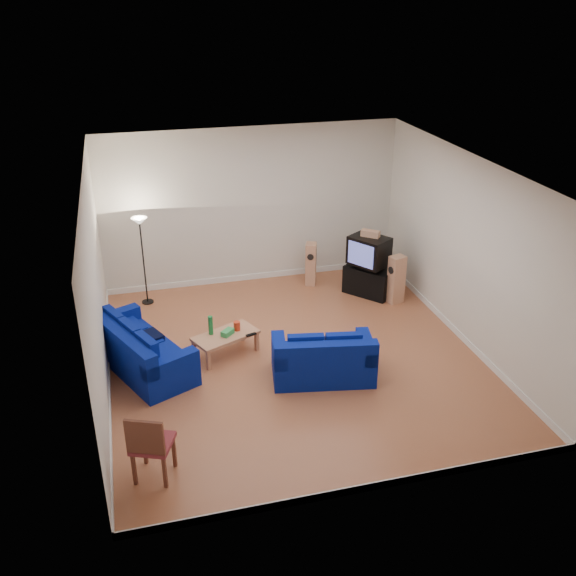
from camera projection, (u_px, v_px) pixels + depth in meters
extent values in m
cube|color=brown|center=(294.00, 357.00, 10.71)|extent=(6.00, 6.50, 0.01)
cube|color=white|center=(295.00, 169.00, 9.33)|extent=(6.00, 6.50, 0.01)
cube|color=silver|center=(252.00, 206.00, 12.85)|extent=(6.00, 0.01, 3.20)
cube|color=silver|center=(372.00, 383.00, 7.19)|extent=(6.00, 0.01, 3.20)
cube|color=silver|center=(96.00, 291.00, 9.32)|extent=(0.01, 6.50, 3.20)
cube|color=silver|center=(467.00, 251.00, 10.72)|extent=(0.01, 6.50, 3.20)
cube|color=white|center=(253.00, 276.00, 13.51)|extent=(6.00, 0.02, 0.12)
cube|color=white|center=(364.00, 488.00, 7.86)|extent=(6.00, 0.02, 0.12)
cube|color=white|center=(109.00, 380.00, 9.99)|extent=(0.02, 6.50, 0.12)
cube|color=white|center=(456.00, 332.00, 11.38)|extent=(0.02, 6.50, 0.12)
cube|color=#09145C|center=(143.00, 356.00, 10.35)|extent=(1.69, 2.28, 0.40)
cube|color=#09145C|center=(120.00, 342.00, 9.98)|extent=(1.06, 1.99, 0.41)
cube|color=#09145C|center=(114.00, 318.00, 10.87)|extent=(0.91, 0.57, 0.23)
cube|color=#09145C|center=(171.00, 364.00, 9.57)|extent=(0.91, 0.57, 0.23)
cube|color=black|center=(149.00, 338.00, 10.31)|extent=(0.50, 0.50, 0.11)
cube|color=#09145C|center=(323.00, 365.00, 10.13)|extent=(1.71, 1.15, 0.39)
cube|color=#09145C|center=(326.00, 355.00, 9.65)|extent=(1.59, 0.49, 0.40)
cube|color=#09145C|center=(279.00, 350.00, 9.95)|extent=(0.36, 0.90, 0.22)
cube|color=#09145C|center=(367.00, 347.00, 10.04)|extent=(0.36, 0.90, 0.22)
cube|color=black|center=(322.00, 345.00, 10.13)|extent=(0.43, 0.43, 0.11)
cube|color=tan|center=(225.00, 336.00, 10.64)|extent=(1.19, 0.92, 0.05)
cube|color=tan|center=(208.00, 361.00, 10.30)|extent=(0.08, 0.08, 0.34)
cube|color=tan|center=(194.00, 350.00, 10.60)|extent=(0.08, 0.08, 0.34)
cube|color=tan|center=(257.00, 342.00, 10.85)|extent=(0.08, 0.08, 0.34)
cube|color=tan|center=(242.00, 332.00, 11.15)|extent=(0.08, 0.08, 0.34)
cylinder|color=#197233|center=(211.00, 325.00, 10.56)|extent=(0.09, 0.09, 0.33)
cube|color=green|center=(228.00, 332.00, 10.59)|extent=(0.25, 0.24, 0.09)
cylinder|color=red|center=(237.00, 326.00, 10.73)|extent=(0.13, 0.13, 0.15)
cube|color=black|center=(251.00, 335.00, 10.60)|extent=(0.19, 0.11, 0.02)
cube|color=black|center=(369.00, 281.00, 12.79)|extent=(1.00, 1.05, 0.57)
cube|color=black|center=(368.00, 265.00, 12.65)|extent=(0.54, 0.56, 0.10)
cube|color=black|center=(369.00, 251.00, 12.45)|extent=(0.84, 0.90, 0.56)
cube|color=#40468D|center=(361.00, 255.00, 12.26)|extent=(0.33, 0.50, 0.45)
cube|color=tan|center=(370.00, 234.00, 12.33)|extent=(0.36, 0.34, 0.13)
cube|color=tan|center=(311.00, 264.00, 13.12)|extent=(0.29, 0.32, 0.90)
cylinder|color=black|center=(310.00, 257.00, 12.91)|extent=(0.13, 0.07, 0.13)
cube|color=tan|center=(396.00, 280.00, 12.36)|extent=(0.33, 0.29, 0.96)
cylinder|color=black|center=(391.00, 270.00, 12.20)|extent=(0.06, 0.14, 0.14)
cylinder|color=black|center=(148.00, 302.00, 12.54)|extent=(0.22, 0.22, 0.03)
cylinder|color=black|center=(144.00, 263.00, 12.18)|extent=(0.03, 0.03, 1.64)
cone|color=white|center=(139.00, 221.00, 11.82)|extent=(0.30, 0.30, 0.13)
cube|color=brown|center=(134.00, 469.00, 7.90)|extent=(0.06, 0.06, 0.48)
cube|color=brown|center=(145.00, 448.00, 8.25)|extent=(0.06, 0.06, 0.48)
cube|color=brown|center=(165.00, 472.00, 7.85)|extent=(0.06, 0.06, 0.48)
cube|color=brown|center=(174.00, 451.00, 8.20)|extent=(0.06, 0.06, 0.48)
cube|color=maroon|center=(153.00, 443.00, 7.94)|extent=(0.62, 0.62, 0.07)
cube|color=brown|center=(145.00, 438.00, 7.63)|extent=(0.46, 0.22, 0.48)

